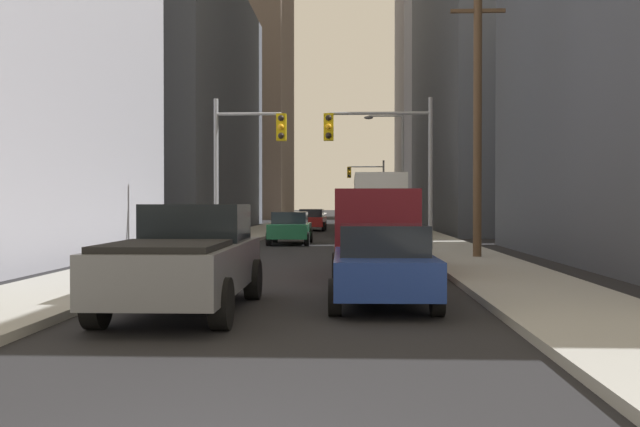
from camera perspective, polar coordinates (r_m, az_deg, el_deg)
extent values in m
cube|color=#9E9E99|center=(55.19, -3.85, -1.10)|extent=(2.89, 160.00, 0.15)
cube|color=#9E9E99|center=(54.99, 6.59, -1.11)|extent=(2.89, 160.00, 0.15)
cube|color=silver|center=(39.40, 4.60, 0.86)|extent=(2.55, 11.51, 2.90)
cube|color=black|center=(39.38, 2.76, 1.62)|extent=(0.07, 10.58, 0.80)
cube|color=red|center=(39.38, 2.76, 0.02)|extent=(0.06, 10.58, 0.28)
cylinder|color=black|center=(43.42, 2.85, -1.06)|extent=(0.32, 1.00, 1.00)
cylinder|color=black|center=(43.50, 5.95, -1.06)|extent=(0.32, 1.00, 1.00)
cylinder|color=black|center=(36.18, 2.92, -1.43)|extent=(0.32, 1.00, 1.00)
cylinder|color=black|center=(36.27, 6.63, -1.43)|extent=(0.32, 1.00, 1.00)
cube|color=slate|center=(12.74, -10.76, -4.22)|extent=(2.06, 5.42, 0.80)
cube|color=black|center=(13.64, -9.83, -0.73)|extent=(1.82, 1.82, 0.70)
cube|color=black|center=(11.40, -12.33, -2.55)|extent=(1.79, 2.40, 0.10)
cylinder|color=black|center=(14.68, -12.86, -5.13)|extent=(0.28, 0.80, 0.80)
cylinder|color=black|center=(14.30, -5.39, -5.27)|extent=(0.28, 0.80, 0.80)
cylinder|color=black|center=(11.41, -17.50, -6.85)|extent=(0.28, 0.80, 0.80)
cylinder|color=black|center=(10.91, -7.91, -7.18)|extent=(0.28, 0.80, 0.80)
cube|color=maroon|center=(18.98, 4.39, -1.02)|extent=(2.01, 5.20, 1.90)
cube|color=black|center=(21.58, 4.17, 0.31)|extent=(1.76, 0.02, 0.60)
cylinder|color=black|center=(20.69, 1.58, -3.50)|extent=(0.24, 0.72, 0.72)
cylinder|color=black|center=(20.75, 6.90, -3.49)|extent=(0.24, 0.72, 0.72)
cylinder|color=black|center=(17.37, 1.39, -4.32)|extent=(0.24, 0.72, 0.72)
cylinder|color=black|center=(17.44, 7.73, -4.31)|extent=(0.24, 0.72, 0.72)
cube|color=navy|center=(13.47, 5.03, -4.60)|extent=(1.86, 4.22, 0.65)
cube|color=black|center=(13.27, 5.07, -2.08)|extent=(1.61, 1.92, 0.55)
cylinder|color=black|center=(14.83, 1.45, -5.36)|extent=(0.22, 0.64, 0.64)
cylinder|color=black|center=(14.89, 8.14, -5.34)|extent=(0.22, 0.64, 0.64)
cylinder|color=black|center=(12.16, 1.21, -6.73)|extent=(0.22, 0.64, 0.64)
cylinder|color=black|center=(12.24, 9.38, -6.68)|extent=(0.22, 0.64, 0.64)
cube|color=#B7BABF|center=(24.50, 4.24, -2.16)|extent=(1.81, 4.20, 0.65)
cube|color=black|center=(24.33, 4.25, -0.77)|extent=(1.59, 1.90, 0.55)
cylinder|color=black|center=(25.85, 2.23, -2.73)|extent=(0.22, 0.64, 0.64)
cylinder|color=black|center=(25.90, 6.06, -2.72)|extent=(0.22, 0.64, 0.64)
cylinder|color=black|center=(23.17, 2.20, -3.14)|extent=(0.22, 0.64, 0.64)
cylinder|color=black|center=(23.22, 6.47, -3.13)|extent=(0.22, 0.64, 0.64)
cube|color=#195938|center=(33.49, -2.39, -1.36)|extent=(1.82, 4.21, 0.65)
cube|color=black|center=(33.33, -2.42, -0.34)|extent=(1.59, 1.91, 0.55)
cylinder|color=black|center=(34.93, -3.62, -1.81)|extent=(0.22, 0.64, 0.64)
cylinder|color=black|center=(34.78, -0.78, -1.82)|extent=(0.22, 0.64, 0.64)
cylinder|color=black|center=(32.26, -4.13, -2.02)|extent=(0.22, 0.64, 0.64)
cylinder|color=black|center=(32.10, -1.06, -2.03)|extent=(0.22, 0.64, 0.64)
cube|color=maroon|center=(49.94, -0.65, -0.64)|extent=(1.92, 4.25, 0.65)
cube|color=black|center=(49.78, -0.66, 0.04)|extent=(1.64, 1.94, 0.55)
cylinder|color=black|center=(51.35, -1.53, -0.97)|extent=(0.22, 0.64, 0.64)
cylinder|color=black|center=(51.25, 0.40, -0.97)|extent=(0.22, 0.64, 0.64)
cylinder|color=black|center=(48.67, -1.75, -1.07)|extent=(0.22, 0.64, 0.64)
cylinder|color=black|center=(48.57, 0.28, -1.07)|extent=(0.22, 0.64, 0.64)
cylinder|color=gray|center=(28.08, -8.32, 3.02)|extent=(0.18, 0.18, 6.00)
cylinder|color=gray|center=(28.06, -5.74, 7.94)|extent=(2.56, 0.12, 0.12)
cube|color=gold|center=(27.85, -3.11, 6.91)|extent=(0.38, 0.30, 1.05)
sphere|color=black|center=(27.72, -3.15, 7.65)|extent=(0.24, 0.24, 0.24)
sphere|color=#F9A514|center=(27.68, -3.15, 6.95)|extent=(0.24, 0.24, 0.24)
sphere|color=black|center=(27.64, -3.15, 6.25)|extent=(0.24, 0.24, 0.24)
cylinder|color=gray|center=(27.74, 8.85, 3.04)|extent=(0.18, 0.18, 6.00)
cylinder|color=gray|center=(27.80, 4.79, 8.01)|extent=(3.93, 0.12, 0.12)
cube|color=gold|center=(27.73, 0.69, 6.94)|extent=(0.38, 0.30, 1.05)
sphere|color=black|center=(27.60, 0.68, 7.68)|extent=(0.24, 0.24, 0.24)
sphere|color=#F9A514|center=(27.56, 0.68, 6.98)|extent=(0.24, 0.24, 0.24)
sphere|color=black|center=(27.52, 0.68, 6.28)|extent=(0.24, 0.24, 0.24)
cylinder|color=gray|center=(67.68, 5.11, 1.73)|extent=(0.18, 0.18, 6.00)
cylinder|color=gray|center=(67.71, 3.74, 3.76)|extent=(3.26, 0.12, 0.12)
cube|color=gold|center=(67.67, 2.35, 3.32)|extent=(0.38, 0.30, 1.05)
sphere|color=black|center=(67.51, 2.35, 3.61)|extent=(0.24, 0.24, 0.24)
sphere|color=#F9A514|center=(67.50, 2.35, 3.33)|extent=(0.24, 0.24, 0.24)
sphere|color=black|center=(67.48, 2.35, 3.04)|extent=(0.24, 0.24, 0.24)
cylinder|color=brown|center=(24.37, 12.51, 7.71)|extent=(0.28, 0.28, 9.69)
cube|color=brown|center=(25.02, 12.54, 15.57)|extent=(1.80, 0.12, 0.12)
cylinder|color=gray|center=(44.05, 6.64, 3.20)|extent=(0.16, 0.16, 7.50)
cylinder|color=gray|center=(44.27, 5.28, 7.80)|extent=(2.09, 0.10, 0.10)
ellipsoid|color=#4C4C51|center=(44.23, 3.92, 7.67)|extent=(0.56, 0.32, 0.20)
cube|color=#4C515B|center=(56.74, -16.16, 8.34)|extent=(18.88, 29.00, 18.75)
cube|color=#66564C|center=(95.45, -9.30, 13.84)|extent=(21.81, 18.90, 46.89)
cube|color=#93939E|center=(100.20, 10.68, 14.70)|extent=(14.71, 18.87, 51.98)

